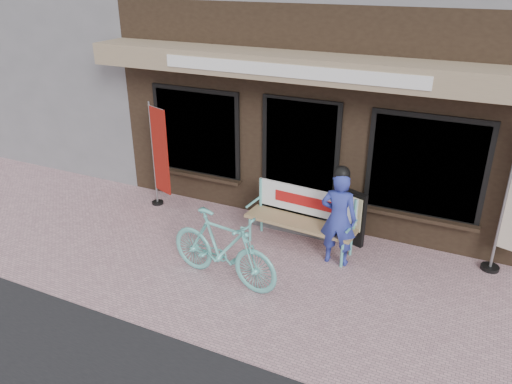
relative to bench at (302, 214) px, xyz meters
The scene contains 8 objects.
ground 1.40m from the bench, 105.88° to the right, with size 70.00×70.00×0.00m, color #C3959E.
storefront 4.46m from the bench, 95.38° to the left, with size 7.00×6.77×6.00m.
neighbor_left_near 10.17m from the bench, 154.27° to the left, with size 10.00×7.00×6.40m, color slate.
bench is the anchor object (origin of this frame).
person 0.72m from the bench, 20.65° to the right, with size 0.56×0.39×1.56m.
bicycle 1.54m from the bench, 115.03° to the right, with size 0.50×1.76×1.06m, color #63C2BB.
nobori_red 2.85m from the bench, behind, with size 0.58×0.32×1.97m.
menu_stand 0.81m from the bench, 31.17° to the left, with size 0.45×0.24×0.91m.
Camera 1 is at (2.68, -5.37, 4.10)m, focal length 35.00 mm.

